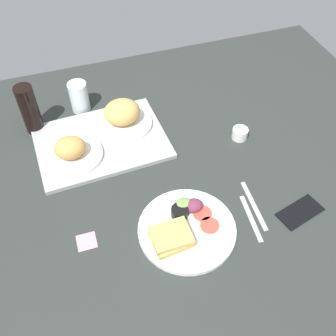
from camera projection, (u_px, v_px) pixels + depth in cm
name	position (u px, v px, depth cm)	size (l,w,h in cm)	color
ground_plane	(165.00, 187.00, 129.57)	(190.00, 150.00, 3.00)	#282D2B
serving_tray	(101.00, 142.00, 140.20)	(45.00, 33.00, 1.60)	#9EA0A3
bread_plate_near	(72.00, 151.00, 131.79)	(19.03, 19.03, 8.50)	white
bread_plate_far	(123.00, 116.00, 141.80)	(19.87, 19.87, 10.26)	white
plate_with_salad	(184.00, 227.00, 115.53)	(28.95, 28.95, 5.40)	white
drinking_glass	(79.00, 97.00, 148.80)	(7.10, 7.10, 11.83)	silver
soda_bottle	(29.00, 109.00, 138.61)	(6.40, 6.40, 18.87)	black
espresso_cup	(240.00, 133.00, 141.27)	(5.60, 5.60, 4.00)	silver
fork	(251.00, 218.00, 119.42)	(17.00, 1.40, 0.50)	#B7B7BC
knife	(254.00, 205.00, 122.56)	(19.00, 1.40, 0.50)	#B7B7BC
cell_phone	(300.00, 212.00, 120.77)	(14.40, 7.20, 0.80)	black
sticky_note	(87.00, 241.00, 114.27)	(5.60, 5.60, 0.12)	pink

